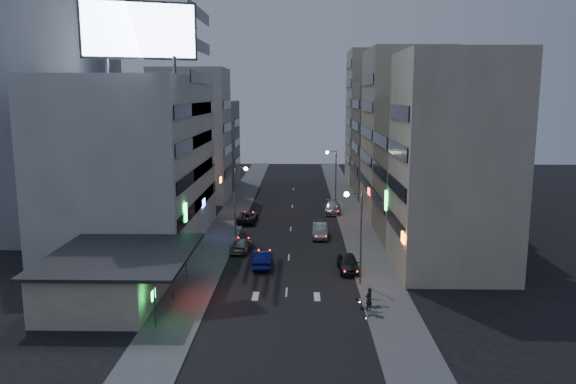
{
  "coord_description": "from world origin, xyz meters",
  "views": [
    {
      "loc": [
        1.06,
        -40.33,
        16.25
      ],
      "look_at": [
        -0.11,
        15.19,
        6.48
      ],
      "focal_mm": 35.0,
      "sensor_mm": 36.0,
      "label": 1
    }
  ],
  "objects_px": {
    "person": "(369,299)",
    "scooter_blue": "(390,300)",
    "scooter_silver_a": "(383,304)",
    "parked_car_right_near": "(348,263)",
    "scooter_black_a": "(385,310)",
    "scooter_silver_b": "(373,291)",
    "road_car_silver": "(241,245)",
    "scooter_black_b": "(379,298)",
    "parked_car_right_mid": "(320,230)",
    "parked_car_right_far": "(332,207)",
    "road_car_blue": "(262,259)",
    "parked_car_left": "(247,217)"
  },
  "relations": [
    {
      "from": "parked_car_right_near",
      "to": "road_car_blue",
      "type": "distance_m",
      "value": 8.13
    },
    {
      "from": "road_car_silver",
      "to": "scooter_silver_a",
      "type": "height_order",
      "value": "road_car_silver"
    },
    {
      "from": "parked_car_right_far",
      "to": "scooter_silver_b",
      "type": "distance_m",
      "value": 32.83
    },
    {
      "from": "person",
      "to": "scooter_blue",
      "type": "relative_size",
      "value": 1.11
    },
    {
      "from": "parked_car_left",
      "to": "scooter_silver_a",
      "type": "relative_size",
      "value": 3.04
    },
    {
      "from": "parked_car_right_near",
      "to": "parked_car_right_mid",
      "type": "distance_m",
      "value": 12.55
    },
    {
      "from": "scooter_silver_a",
      "to": "scooter_blue",
      "type": "height_order",
      "value": "scooter_silver_a"
    },
    {
      "from": "road_car_silver",
      "to": "person",
      "type": "height_order",
      "value": "person"
    },
    {
      "from": "scooter_silver_b",
      "to": "scooter_silver_a",
      "type": "bearing_deg",
      "value": 179.79
    },
    {
      "from": "parked_car_right_near",
      "to": "parked_car_right_mid",
      "type": "relative_size",
      "value": 0.94
    },
    {
      "from": "scooter_silver_a",
      "to": "scooter_silver_b",
      "type": "relative_size",
      "value": 0.94
    },
    {
      "from": "parked_car_right_near",
      "to": "road_car_blue",
      "type": "xyz_separation_m",
      "value": [
        -8.05,
        1.13,
        0.01
      ]
    },
    {
      "from": "parked_car_right_far",
      "to": "scooter_silver_a",
      "type": "relative_size",
      "value": 3.25
    },
    {
      "from": "parked_car_right_far",
      "to": "road_car_blue",
      "type": "xyz_separation_m",
      "value": [
        -8.05,
        -24.51,
        0.01
      ]
    },
    {
      "from": "parked_car_left",
      "to": "road_car_blue",
      "type": "distance_m",
      "value": 18.81
    },
    {
      "from": "parked_car_right_near",
      "to": "person",
      "type": "relative_size",
      "value": 2.57
    },
    {
      "from": "scooter_blue",
      "to": "scooter_black_a",
      "type": "bearing_deg",
      "value": 172.42
    },
    {
      "from": "parked_car_right_mid",
      "to": "scooter_silver_a",
      "type": "relative_size",
      "value": 2.94
    },
    {
      "from": "road_car_silver",
      "to": "person",
      "type": "distance_m",
      "value": 19.83
    },
    {
      "from": "road_car_silver",
      "to": "scooter_black_a",
      "type": "relative_size",
      "value": 2.62
    },
    {
      "from": "parked_car_right_near",
      "to": "parked_car_left",
      "type": "height_order",
      "value": "parked_car_right_near"
    },
    {
      "from": "parked_car_right_near",
      "to": "road_car_silver",
      "type": "relative_size",
      "value": 1.0
    },
    {
      "from": "road_car_blue",
      "to": "scooter_silver_b",
      "type": "relative_size",
      "value": 2.72
    },
    {
      "from": "road_car_silver",
      "to": "scooter_blue",
      "type": "height_order",
      "value": "road_car_silver"
    },
    {
      "from": "parked_car_right_near",
      "to": "road_car_blue",
      "type": "bearing_deg",
      "value": 169.78
    },
    {
      "from": "scooter_silver_b",
      "to": "scooter_black_a",
      "type": "bearing_deg",
      "value": 176.73
    },
    {
      "from": "scooter_blue",
      "to": "scooter_black_b",
      "type": "xyz_separation_m",
      "value": [
        -0.83,
        0.04,
        0.12
      ]
    },
    {
      "from": "parked_car_right_near",
      "to": "scooter_black_a",
      "type": "relative_size",
      "value": 2.61
    },
    {
      "from": "parked_car_right_mid",
      "to": "scooter_black_b",
      "type": "height_order",
      "value": "parked_car_right_mid"
    },
    {
      "from": "road_car_silver",
      "to": "scooter_silver_b",
      "type": "relative_size",
      "value": 2.61
    },
    {
      "from": "road_car_blue",
      "to": "scooter_blue",
      "type": "height_order",
      "value": "road_car_blue"
    },
    {
      "from": "road_car_blue",
      "to": "scooter_silver_b",
      "type": "bearing_deg",
      "value": 137.24
    },
    {
      "from": "road_car_blue",
      "to": "scooter_silver_b",
      "type": "distance_m",
      "value": 12.54
    },
    {
      "from": "parked_car_right_mid",
      "to": "scooter_silver_b",
      "type": "xyz_separation_m",
      "value": [
        3.54,
        -19.52,
        -0.14
      ]
    },
    {
      "from": "scooter_black_b",
      "to": "scooter_silver_b",
      "type": "distance_m",
      "value": 1.74
    },
    {
      "from": "scooter_black_a",
      "to": "scooter_blue",
      "type": "xyz_separation_m",
      "value": [
        0.69,
        2.17,
        -0.05
      ]
    },
    {
      "from": "parked_car_right_mid",
      "to": "parked_car_right_far",
      "type": "relative_size",
      "value": 0.9
    },
    {
      "from": "scooter_black_a",
      "to": "scooter_silver_a",
      "type": "relative_size",
      "value": 1.06
    },
    {
      "from": "parked_car_left",
      "to": "parked_car_right_near",
      "type": "bearing_deg",
      "value": 121.18
    },
    {
      "from": "parked_car_left",
      "to": "scooter_silver_a",
      "type": "bearing_deg",
      "value": 115.21
    },
    {
      "from": "scooter_silver_a",
      "to": "scooter_silver_b",
      "type": "distance_m",
      "value": 2.81
    },
    {
      "from": "parked_car_right_near",
      "to": "scooter_silver_b",
      "type": "distance_m",
      "value": 7.29
    },
    {
      "from": "parked_car_right_near",
      "to": "person",
      "type": "xyz_separation_m",
      "value": [
        0.7,
        -9.88,
        0.23
      ]
    },
    {
      "from": "scooter_black_b",
      "to": "scooter_silver_b",
      "type": "xyz_separation_m",
      "value": [
        -0.25,
        1.72,
        -0.07
      ]
    },
    {
      "from": "parked_car_right_near",
      "to": "parked_car_right_far",
      "type": "bearing_deg",
      "value": 87.74
    },
    {
      "from": "parked_car_right_far",
      "to": "scooter_black_b",
      "type": "height_order",
      "value": "parked_car_right_far"
    },
    {
      "from": "scooter_blue",
      "to": "road_car_silver",
      "type": "bearing_deg",
      "value": 50.52
    },
    {
      "from": "person",
      "to": "scooter_black_b",
      "type": "height_order",
      "value": "person"
    },
    {
      "from": "scooter_silver_b",
      "to": "scooter_black_b",
      "type": "bearing_deg",
      "value": 179.27
    },
    {
      "from": "parked_car_right_near",
      "to": "scooter_silver_a",
      "type": "xyz_separation_m",
      "value": [
        1.79,
        -9.94,
        -0.15
      ]
    }
  ]
}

